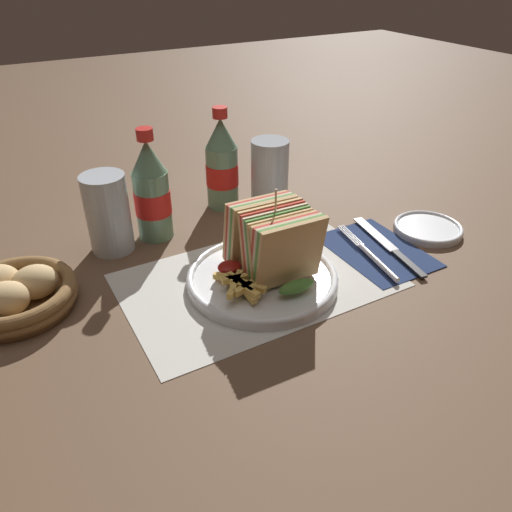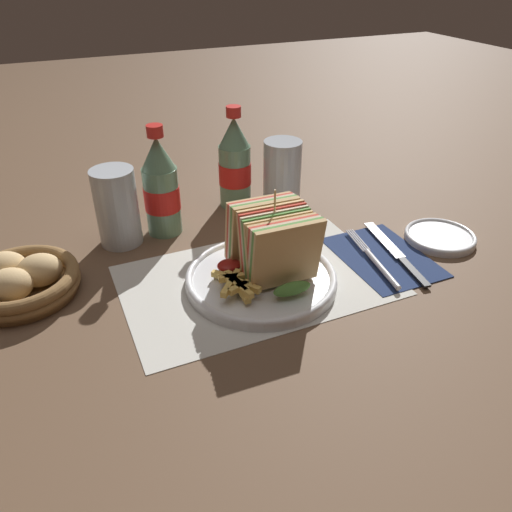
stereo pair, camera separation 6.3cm
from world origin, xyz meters
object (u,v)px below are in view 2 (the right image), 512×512
(plate_main, at_px, (261,278))
(coke_bottle_far, at_px, (235,165))
(knife, at_px, (396,253))
(coke_bottle_near, at_px, (161,189))
(bread_basket, at_px, (20,281))
(club_sandwich, at_px, (274,243))
(glass_far, at_px, (118,212))
(fork, at_px, (377,262))
(side_saucer, at_px, (440,237))
(glass_near, at_px, (282,179))

(plate_main, height_order, coke_bottle_far, coke_bottle_far)
(knife, relative_size, coke_bottle_far, 1.06)
(coke_bottle_near, xyz_separation_m, coke_bottle_far, (0.16, 0.05, 0.00))
(coke_bottle_far, xyz_separation_m, bread_basket, (-0.41, -0.16, -0.06))
(club_sandwich, height_order, coke_bottle_far, coke_bottle_far)
(plate_main, relative_size, glass_far, 1.72)
(fork, xyz_separation_m, coke_bottle_near, (-0.29, 0.26, 0.08))
(fork, relative_size, bread_basket, 1.08)
(club_sandwich, relative_size, coke_bottle_far, 0.75)
(fork, bearing_deg, side_saucer, 18.90)
(knife, bearing_deg, fork, -153.91)
(knife, distance_m, bread_basket, 0.61)
(plate_main, xyz_separation_m, bread_basket, (-0.34, 0.12, 0.01))
(coke_bottle_far, xyz_separation_m, side_saucer, (0.28, -0.28, -0.08))
(fork, distance_m, coke_bottle_far, 0.34)
(fork, bearing_deg, plate_main, 179.82)
(coke_bottle_far, relative_size, glass_far, 1.46)
(club_sandwich, distance_m, bread_basket, 0.39)
(coke_bottle_far, height_order, side_saucer, coke_bottle_far)
(bread_basket, bearing_deg, club_sandwich, -19.08)
(plate_main, xyz_separation_m, fork, (0.19, -0.03, -0.00))
(fork, relative_size, coke_bottle_near, 0.93)
(club_sandwich, height_order, side_saucer, club_sandwich)
(bread_basket, bearing_deg, knife, -13.35)
(coke_bottle_far, bearing_deg, side_saucer, -45.12)
(plate_main, distance_m, glass_far, 0.28)
(coke_bottle_near, bearing_deg, coke_bottle_far, 17.70)
(plate_main, relative_size, coke_bottle_far, 1.18)
(coke_bottle_near, distance_m, side_saucer, 0.51)
(fork, distance_m, glass_near, 0.27)
(fork, bearing_deg, bread_basket, 173.23)
(side_saucer, bearing_deg, glass_far, 156.78)
(club_sandwich, xyz_separation_m, glass_far, (-0.19, 0.22, -0.01))
(glass_far, height_order, bread_basket, glass_far)
(bread_basket, relative_size, side_saucer, 1.39)
(glass_near, bearing_deg, side_saucer, -49.45)
(knife, relative_size, glass_near, 1.54)
(bread_basket, bearing_deg, plate_main, -19.64)
(knife, relative_size, coke_bottle_near, 1.06)
(coke_bottle_near, distance_m, glass_far, 0.09)
(bread_basket, distance_m, side_saucer, 0.71)
(coke_bottle_near, distance_m, glass_near, 0.24)
(coke_bottle_near, bearing_deg, side_saucer, -27.65)
(club_sandwich, height_order, knife, club_sandwich)
(coke_bottle_far, bearing_deg, club_sandwich, -99.92)
(glass_near, distance_m, side_saucer, 0.32)
(coke_bottle_near, relative_size, coke_bottle_far, 1.00)
(fork, relative_size, side_saucer, 1.50)
(coke_bottle_near, height_order, glass_near, coke_bottle_near)
(glass_near, relative_size, side_saucer, 1.10)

